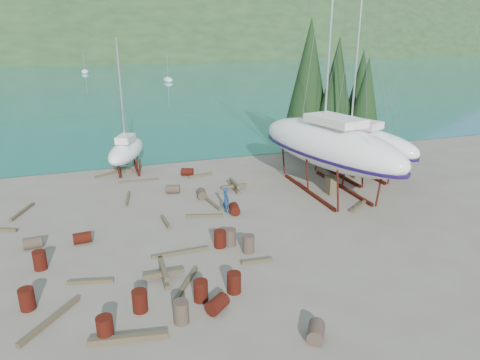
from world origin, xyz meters
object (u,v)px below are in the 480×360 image
object	(u,v)px
small_sailboat_shore	(126,151)
large_sailboat_far	(354,141)
worker	(226,200)
large_sailboat_near	(328,144)

from	to	relation	value
small_sailboat_shore	large_sailboat_far	bearing A→B (deg)	-0.17
small_sailboat_shore	worker	xyz separation A→B (m)	(4.88, -10.30, -0.86)
large_sailboat_near	small_sailboat_shore	world-z (taller)	large_sailboat_near
large_sailboat_near	large_sailboat_far	size ratio (longest dim) A/B	1.26
large_sailboat_near	small_sailboat_shore	size ratio (longest dim) A/B	2.04
large_sailboat_far	worker	distance (m)	11.84
large_sailboat_near	small_sailboat_shore	distance (m)	15.34
large_sailboat_far	worker	world-z (taller)	large_sailboat_far
large_sailboat_near	worker	xyz separation A→B (m)	(-7.50, -1.39, -2.46)
large_sailboat_near	large_sailboat_far	xyz separation A→B (m)	(3.56, 2.41, -0.62)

